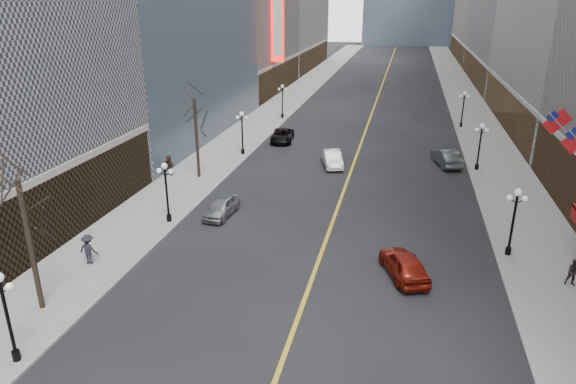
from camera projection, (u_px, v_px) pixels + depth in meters
The scene contains 22 objects.
sidewalk_east at pixel (475, 121), 69.11m from camera, with size 6.00×230.00×0.15m, color gray.
sidewalk_west at pixel (274, 112), 74.96m from camera, with size 6.00×230.00×0.15m, color gray.
lane_line at pixel (375, 103), 81.17m from camera, with size 0.25×200.00×0.02m, color gold.
streetlamp_east_1 at pixel (514, 215), 32.11m from camera, with size 1.26×0.44×4.52m.
streetlamp_east_2 at pixel (480, 142), 48.52m from camera, with size 1.26×0.44×4.52m.
streetlamp_east_3 at pixel (463, 105), 64.92m from camera, with size 1.26×0.44×4.52m.
streetlamp_west_0 at pixel (6, 308), 22.46m from camera, with size 1.26×0.44×4.52m.
streetlamp_west_1 at pixel (166, 186), 37.04m from camera, with size 1.26×0.44×4.52m.
streetlamp_west_2 at pixel (242, 128), 53.45m from camera, with size 1.26×0.44×4.52m.
streetlamp_west_3 at pixel (282, 98), 69.85m from camera, with size 1.26×0.44×4.52m.
flag_5 at pixel (559, 124), 36.20m from camera, with size 2.87×0.12×2.87m.
theatre_marquee at pixel (278, 23), 80.24m from camera, with size 2.00×0.55×12.00m.
tree_west_near at pixel (22, 202), 25.28m from camera, with size 3.60×3.60×7.92m.
tree_west_far at pixel (195, 111), 45.33m from camera, with size 3.60×3.60×7.92m.
car_nb_near at pixel (221, 207), 39.09m from camera, with size 1.71×4.26×1.45m, color #96999D.
car_nb_mid at pixel (332, 159), 50.65m from camera, with size 1.63×4.66×1.54m, color white.
car_nb_far at pixel (282, 136), 59.38m from camera, with size 2.36×5.11×1.42m, color black.
car_sb_mid at pixel (404, 264), 30.49m from camera, with size 1.89×4.70×1.60m, color maroon.
car_sb_far at pixel (446, 157), 50.91m from camera, with size 1.74×5.00×1.65m, color #4C5154.
ped_east_walk at pixel (574, 273), 29.24m from camera, with size 0.79×0.44×1.63m, color black.
ped_west_walk at pixel (89, 249), 31.61m from camera, with size 1.26×0.52×1.96m, color #212129.
ped_west_far at pixel (169, 165), 47.67m from camera, with size 1.74×0.50×1.88m, color #32231B.
Camera 1 is at (4.57, -1.94, 15.64)m, focal length 32.00 mm.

